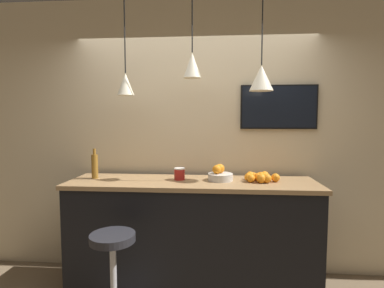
# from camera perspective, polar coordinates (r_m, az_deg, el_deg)

# --- Properties ---
(back_wall) EXTENTS (8.00, 0.06, 2.90)m
(back_wall) POSITION_cam_1_polar(r_m,az_deg,el_deg) (3.21, 0.61, 1.33)
(back_wall) COLOR beige
(back_wall) RESTS_ON ground_plane
(service_counter) EXTENTS (2.34, 0.63, 1.06)m
(service_counter) POSITION_cam_1_polar(r_m,az_deg,el_deg) (3.00, -0.00, -16.98)
(service_counter) COLOR black
(service_counter) RESTS_ON ground_plane
(bar_stool) EXTENTS (0.45, 0.45, 0.77)m
(bar_stool) POSITION_cam_1_polar(r_m,az_deg,el_deg) (2.57, -14.76, -22.39)
(bar_stool) COLOR #B7B7BC
(bar_stool) RESTS_ON ground_plane
(fruit_bowl) EXTENTS (0.24, 0.24, 0.15)m
(fruit_bowl) POSITION_cam_1_polar(r_m,az_deg,el_deg) (2.87, 5.34, -5.78)
(fruit_bowl) COLOR beige
(fruit_bowl) RESTS_ON service_counter
(orange_pile) EXTENTS (0.33, 0.24, 0.09)m
(orange_pile) POSITION_cam_1_polar(r_m,az_deg,el_deg) (2.89, 12.86, -6.17)
(orange_pile) COLOR orange
(orange_pile) RESTS_ON service_counter
(juice_bottle) EXTENTS (0.06, 0.06, 0.30)m
(juice_bottle) POSITION_cam_1_polar(r_m,az_deg,el_deg) (3.09, -18.04, -3.97)
(juice_bottle) COLOR olive
(juice_bottle) RESTS_ON service_counter
(spread_jar) EXTENTS (0.10, 0.10, 0.11)m
(spread_jar) POSITION_cam_1_polar(r_m,az_deg,el_deg) (2.89, -2.40, -5.70)
(spread_jar) COLOR red
(spread_jar) RESTS_ON service_counter
(pendant_lamp_left) EXTENTS (0.16, 0.16, 0.93)m
(pendant_lamp_left) POSITION_cam_1_polar(r_m,az_deg,el_deg) (2.95, -12.53, 11.20)
(pendant_lamp_left) COLOR black
(pendant_lamp_middle) EXTENTS (0.17, 0.17, 0.78)m
(pendant_lamp_middle) POSITION_cam_1_polar(r_m,az_deg,el_deg) (2.86, 0.04, 14.84)
(pendant_lamp_middle) COLOR black
(pendant_lamp_right) EXTENTS (0.22, 0.22, 0.90)m
(pendant_lamp_right) POSITION_cam_1_polar(r_m,az_deg,el_deg) (2.86, 13.08, 12.20)
(pendant_lamp_right) COLOR black
(mounted_tv) EXTENTS (0.77, 0.04, 0.45)m
(mounted_tv) POSITION_cam_1_polar(r_m,az_deg,el_deg) (3.21, 16.18, 6.78)
(mounted_tv) COLOR black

